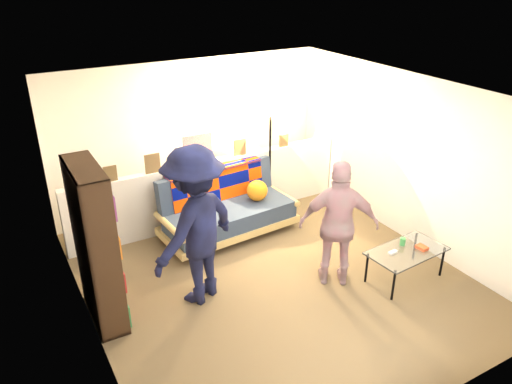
% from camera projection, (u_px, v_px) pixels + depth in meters
% --- Properties ---
extents(ground, '(5.00, 5.00, 0.00)m').
position_uv_depth(ground, '(271.00, 276.00, 6.53)').
color(ground, brown).
rests_on(ground, ground).
extents(room_shell, '(4.60, 5.05, 2.45)m').
position_uv_depth(room_shell, '(253.00, 145.00, 6.19)').
color(room_shell, silver).
rests_on(room_shell, ground).
extents(half_wall_ledge, '(4.45, 0.15, 1.00)m').
position_uv_depth(half_wall_ledge, '(211.00, 191.00, 7.73)').
color(half_wall_ledge, silver).
rests_on(half_wall_ledge, ground).
extents(ledge_decor, '(2.97, 0.02, 0.45)m').
position_uv_depth(ledge_decor, '(196.00, 153.00, 7.33)').
color(ledge_decor, brown).
rests_on(ledge_decor, half_wall_ledge).
extents(futon_sofa, '(2.06, 1.10, 0.86)m').
position_uv_depth(futon_sofa, '(227.00, 208.00, 7.41)').
color(futon_sofa, tan).
rests_on(futon_sofa, ground).
extents(bookshelf, '(0.31, 0.93, 1.87)m').
position_uv_depth(bookshelf, '(96.00, 251.00, 5.45)').
color(bookshelf, black).
rests_on(bookshelf, ground).
extents(coffee_table, '(1.05, 0.63, 0.53)m').
position_uv_depth(coffee_table, '(407.00, 252.00, 6.32)').
color(coffee_table, black).
rests_on(coffee_table, ground).
extents(floor_lamp, '(0.33, 0.31, 1.66)m').
position_uv_depth(floor_lamp, '(270.00, 141.00, 7.77)').
color(floor_lamp, black).
rests_on(floor_lamp, ground).
extents(person_left, '(1.45, 1.21, 1.95)m').
position_uv_depth(person_left, '(196.00, 226.00, 5.74)').
color(person_left, black).
rests_on(person_left, ground).
extents(person_right, '(1.03, 0.87, 1.65)m').
position_uv_depth(person_right, '(339.00, 225.00, 6.08)').
color(person_right, pink).
rests_on(person_right, ground).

